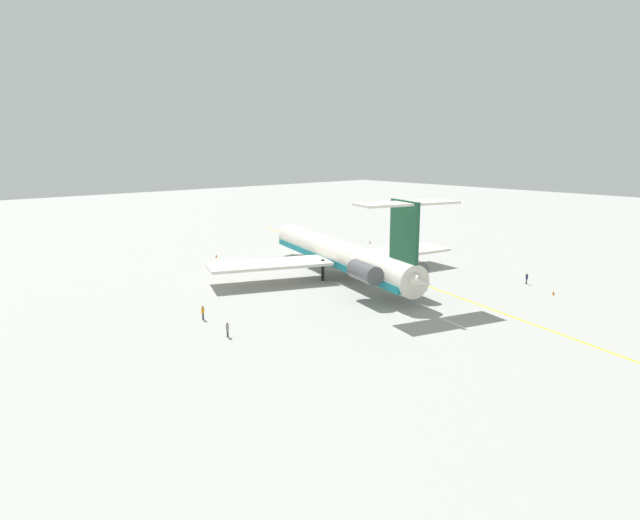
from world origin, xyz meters
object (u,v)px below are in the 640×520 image
Objects in this scene: main_jetliner at (343,255)px; safety_cone_wingtip at (370,242)px; ground_crew_portside at (227,328)px; safety_cone_nose at (553,293)px; safety_cone_tail at (216,256)px; ground_crew_near_nose at (203,311)px; ground_crew_near_tail at (527,277)px.

main_jetliner reaches higher than safety_cone_wingtip.
ground_crew_portside is 3.00× the size of safety_cone_wingtip.
safety_cone_tail is (54.22, 22.00, 0.00)m from safety_cone_nose.
safety_cone_nose is (-22.16, -42.79, -0.84)m from ground_crew_near_nose.
ground_crew_near_tail is 1.03× the size of ground_crew_portside.
safety_cone_wingtip is (30.95, -54.51, -0.77)m from ground_crew_portside.
main_jetliner reaches higher than safety_cone_nose.
safety_cone_nose is at bearing -128.44° from ground_crew_near_nose.
main_jetliner reaches higher than ground_crew_near_nose.
ground_crew_near_tail is 3.09× the size of safety_cone_wingtip.
ground_crew_near_nose is at bearing 147.05° from safety_cone_tail.
main_jetliner is 84.33× the size of safety_cone_wingtip.
main_jetliner is at bearing -37.43° from ground_crew_near_tail.
main_jetliner reaches higher than ground_crew_near_tail.
safety_cone_nose and safety_cone_wingtip have the same top height.
main_jetliner is 31.02m from safety_cone_nose.
safety_cone_tail is at bearing 144.29° from ground_crew_portside.
safety_cone_tail is at bearing -44.01° from ground_crew_near_nose.
safety_cone_nose and safety_cone_tail have the same top height.
main_jetliner is 84.33× the size of safety_cone_tail.
main_jetliner is 30.74m from ground_crew_portside.
safety_cone_nose is at bearing 166.87° from safety_cone_wingtip.
ground_crew_near_tail is 3.09× the size of safety_cone_tail.
ground_crew_near_nose is at bearing 62.62° from safety_cone_nose.
main_jetliner is 27.78m from ground_crew_near_nose.
ground_crew_near_nose is 3.19× the size of safety_cone_tail.
safety_cone_wingtip is at bearing -77.11° from ground_crew_near_nose.
ground_crew_near_nose is (-4.49, 27.28, -2.64)m from main_jetliner.
safety_cone_tail is at bearing -51.41° from ground_crew_near_tail.
ground_crew_near_tail is 54.57m from safety_cone_tail.
ground_crew_portside is 3.00× the size of safety_cone_tail.
safety_cone_nose is at bearing -157.91° from safety_cone_tail.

